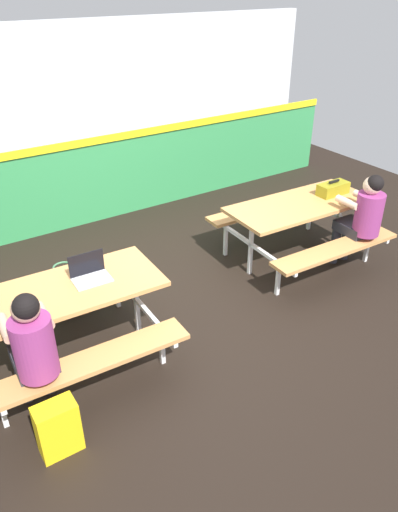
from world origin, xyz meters
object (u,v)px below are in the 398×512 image
(satchel_spare, at_px, (58,428))
(laptop_silver, at_px, (90,274))
(student_further, at_px, (362,215))
(picnic_table_right, at_px, (299,216))
(picnic_table_left, at_px, (62,306))
(tote_bag_bright, at_px, (66,285))
(toolbox_grey, at_px, (333,189))
(student_nearer, at_px, (33,346))

(satchel_spare, bearing_deg, laptop_silver, 53.22)
(student_further, relative_size, laptop_silver, 3.68)
(picnic_table_right, relative_size, student_further, 1.46)
(picnic_table_left, height_order, picnic_table_right, same)
(student_further, distance_m, tote_bag_bright, 3.36)
(picnic_table_left, bearing_deg, student_further, -6.28)
(toolbox_grey, bearing_deg, picnic_table_right, 177.78)
(student_further, bearing_deg, satchel_spare, -171.71)
(picnic_table_right, relative_size, student_nearer, 1.46)
(picnic_table_left, bearing_deg, tote_bag_bright, 71.11)
(picnic_table_right, relative_size, toolbox_grey, 4.41)
(toolbox_grey, distance_m, satchel_spare, 4.09)
(picnic_table_left, xyz_separation_m, satchel_spare, (-0.42, -0.92, -0.36))
(picnic_table_right, xyz_separation_m, student_further, (0.41, -0.57, 0.13))
(picnic_table_right, bearing_deg, student_further, -54.42)
(student_nearer, distance_m, satchel_spare, 0.62)
(picnic_table_right, xyz_separation_m, student_nearer, (-3.36, -0.74, 0.13))
(student_nearer, height_order, laptop_silver, student_nearer)
(student_nearer, bearing_deg, picnic_table_right, 12.46)
(tote_bag_bright, height_order, satchel_spare, satchel_spare)
(student_further, height_order, laptop_silver, student_further)
(laptop_silver, relative_size, toolbox_grey, 0.82)
(picnic_table_right, height_order, tote_bag_bright, picnic_table_right)
(laptop_silver, relative_size, satchel_spare, 0.75)
(tote_bag_bright, bearing_deg, student_further, -22.15)
(laptop_silver, bearing_deg, student_further, -7.35)
(picnic_table_left, relative_size, picnic_table_right, 1.00)
(satchel_spare, bearing_deg, student_nearer, 87.24)
(picnic_table_right, height_order, laptop_silver, laptop_silver)
(picnic_table_left, distance_m, laptop_silver, 0.36)
(student_nearer, bearing_deg, satchel_spare, -92.76)
(student_nearer, relative_size, student_further, 1.00)
(picnic_table_left, distance_m, student_nearer, 0.69)
(laptop_silver, height_order, satchel_spare, laptop_silver)
(laptop_silver, distance_m, toolbox_grey, 3.19)
(student_further, relative_size, satchel_spare, 2.74)
(picnic_table_right, distance_m, satchel_spare, 3.58)
(student_nearer, xyz_separation_m, toolbox_grey, (3.87, 0.72, 0.10))
(picnic_table_right, bearing_deg, tote_bag_bright, 165.72)
(student_nearer, distance_m, tote_bag_bright, 1.67)
(picnic_table_left, distance_m, picnic_table_right, 2.97)
(student_further, relative_size, toolbox_grey, 3.02)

